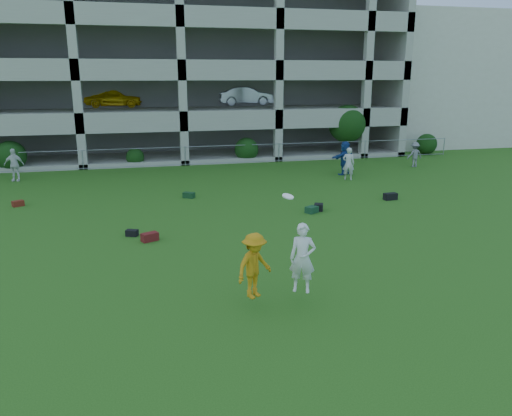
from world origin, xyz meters
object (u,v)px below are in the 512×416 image
object	(u,v)px
stucco_building	(439,80)
parking_garage	(171,67)
crate_d	(319,207)
bystander_b	(14,165)
frisbee_contest	(269,263)
bystander_d	(345,158)
bystander_f	(415,155)
bystander_e	(348,164)

from	to	relation	value
stucco_building	parking_garage	world-z (taller)	parking_garage
parking_garage	crate_d	bearing A→B (deg)	-78.41
bystander_b	frisbee_contest	world-z (taller)	frisbee_contest
crate_d	frisbee_contest	world-z (taller)	frisbee_contest
crate_d	frisbee_contest	distance (m)	9.12
bystander_d	bystander_f	size ratio (longest dim) A/B	1.24
stucco_building	bystander_d	distance (m)	20.61
bystander_f	crate_d	size ratio (longest dim) A/B	4.30
bystander_e	bystander_f	distance (m)	6.10
bystander_d	bystander_b	bearing A→B (deg)	-38.32
stucco_building	bystander_e	xyz separation A→B (m)	(-15.02, -15.37, -4.13)
stucco_building	bystander_f	bearing A→B (deg)	-126.78
stucco_building	frisbee_contest	world-z (taller)	stucco_building
stucco_building	frisbee_contest	xyz separation A→B (m)	(-23.05, -28.92, -3.89)
bystander_b	frisbee_contest	xyz separation A→B (m)	(9.14, -17.43, 0.25)
bystander_e	frisbee_contest	size ratio (longest dim) A/B	0.70
bystander_d	bystander_f	world-z (taller)	bystander_d
frisbee_contest	parking_garage	size ratio (longest dim) A/B	0.08
stucco_building	parking_garage	size ratio (longest dim) A/B	0.53
frisbee_contest	crate_d	bearing A→B (deg)	61.83
bystander_e	bystander_b	bearing A→B (deg)	13.25
bystander_e	bystander_f	world-z (taller)	bystander_e
frisbee_contest	bystander_f	bearing A→B (deg)	50.12
bystander_f	parking_garage	bearing A→B (deg)	-45.42
crate_d	bystander_f	bearing A→B (deg)	41.56
bystander_b	bystander_f	bearing A→B (deg)	3.99
bystander_d	bystander_f	distance (m)	5.24
crate_d	parking_garage	distance (m)	21.86
bystander_d	bystander_e	distance (m)	1.49
stucco_building	bystander_e	world-z (taller)	stucco_building
bystander_f	frisbee_contest	xyz separation A→B (m)	(-13.53, -16.19, 0.35)
bystander_d	frisbee_contest	size ratio (longest dim) A/B	0.75
stucco_building	frisbee_contest	size ratio (longest dim) A/B	6.44
stucco_building	bystander_b	bearing A→B (deg)	-160.36
bystander_e	crate_d	world-z (taller)	bystander_e
stucco_building	bystander_d	size ratio (longest dim) A/B	8.55
stucco_building	bystander_e	size ratio (longest dim) A/B	9.23
bystander_b	crate_d	world-z (taller)	bystander_b
bystander_d	bystander_e	xyz separation A→B (m)	(-0.40, -1.43, -0.07)
bystander_f	parking_garage	size ratio (longest dim) A/B	0.05
stucco_building	crate_d	world-z (taller)	stucco_building
bystander_f	frisbee_contest	distance (m)	21.10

